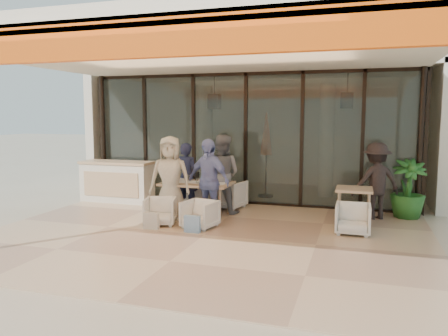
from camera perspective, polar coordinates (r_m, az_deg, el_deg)
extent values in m
plane|color=#C6B293|center=(8.03, -2.62, -8.90)|extent=(70.00, 70.00, 0.00)
cube|color=tan|center=(8.02, -2.62, -8.87)|extent=(8.00, 6.00, 0.01)
cube|color=silver|center=(7.80, -2.76, 15.12)|extent=(8.00, 6.00, 0.20)
cube|color=#F3570C|center=(5.13, -14.54, 16.03)|extent=(8.00, 0.12, 0.45)
cube|color=#F65B14|center=(5.74, -10.80, 16.35)|extent=(8.00, 1.50, 0.06)
cylinder|color=black|center=(12.07, -15.47, 3.89)|extent=(0.12, 0.12, 3.20)
cylinder|color=black|center=(10.23, 24.27, 3.02)|extent=(0.12, 0.12, 3.20)
cube|color=#9EADA3|center=(10.61, 2.86, 3.75)|extent=(8.00, 0.03, 3.20)
cube|color=black|center=(10.81, 2.81, -4.54)|extent=(8.00, 0.10, 0.08)
cube|color=black|center=(10.63, 2.92, 12.17)|extent=(8.00, 0.10, 0.08)
cube|color=black|center=(12.23, -15.64, 3.93)|extent=(0.08, 0.10, 3.20)
cube|color=black|center=(11.58, -10.22, 3.92)|extent=(0.08, 0.10, 3.20)
cube|color=black|center=(11.02, -3.96, 3.86)|extent=(0.08, 0.10, 3.20)
cube|color=black|center=(10.61, 2.86, 3.75)|extent=(0.08, 0.10, 3.20)
cube|color=black|center=(10.35, 10.13, 3.57)|extent=(0.08, 0.10, 3.20)
cube|color=black|center=(10.27, 17.63, 3.33)|extent=(0.08, 0.10, 3.20)
cube|color=black|center=(10.36, 24.85, 3.04)|extent=(0.08, 0.10, 3.20)
cube|color=silver|center=(14.01, 6.45, 4.90)|extent=(9.00, 0.25, 3.40)
cube|color=silver|center=(13.93, -13.13, 4.75)|extent=(0.25, 3.50, 3.40)
cube|color=silver|center=(12.14, 25.68, 3.95)|extent=(0.25, 3.50, 3.40)
cube|color=silver|center=(12.35, 4.99, 12.54)|extent=(9.00, 3.50, 0.25)
cube|color=tan|center=(12.48, 4.83, -3.13)|extent=(8.00, 3.50, 0.02)
cylinder|color=silver|center=(12.61, -2.38, 3.80)|extent=(0.40, 0.40, 3.00)
cylinder|color=silver|center=(11.90, 13.25, 3.44)|extent=(0.40, 0.40, 3.00)
cylinder|color=black|center=(12.11, -1.25, 10.78)|extent=(0.03, 0.03, 0.70)
cube|color=black|center=(12.09, -1.25, 8.65)|extent=(0.30, 0.30, 0.40)
sphere|color=#FFBF72|center=(12.09, -1.25, 8.65)|extent=(0.18, 0.18, 0.18)
cylinder|color=black|center=(11.49, 15.84, 10.73)|extent=(0.03, 0.03, 0.70)
cube|color=black|center=(11.47, 15.77, 8.49)|extent=(0.30, 0.30, 0.40)
sphere|color=#FFBF72|center=(11.47, 15.77, 8.49)|extent=(0.18, 0.18, 0.18)
cylinder|color=black|center=(11.69, 5.47, -3.63)|extent=(0.40, 0.40, 0.05)
cylinder|color=black|center=(11.55, 5.53, 1.25)|extent=(0.04, 0.04, 2.10)
cone|color=#D75A12|center=(11.51, 5.57, 4.47)|extent=(0.32, 0.32, 1.10)
cube|color=silver|center=(11.30, -13.77, -1.86)|extent=(1.80, 0.60, 1.00)
cube|color=tan|center=(11.23, -13.84, 0.71)|extent=(1.85, 0.65, 0.06)
cube|color=tan|center=(11.04, -14.59, -2.09)|extent=(1.50, 0.02, 0.60)
cube|color=tan|center=(9.44, -3.58, -2.03)|extent=(1.50, 0.90, 0.05)
cube|color=white|center=(9.44, -3.58, -1.88)|extent=(1.30, 0.35, 0.01)
cylinder|color=tan|center=(9.45, -7.78, -4.34)|extent=(0.06, 0.06, 0.70)
cylinder|color=tan|center=(9.01, -0.59, -4.85)|extent=(0.06, 0.06, 0.70)
cylinder|color=tan|center=(10.03, -6.23, -3.67)|extent=(0.06, 0.06, 0.70)
cylinder|color=tan|center=(9.61, 0.59, -4.10)|extent=(0.06, 0.06, 0.70)
cylinder|color=white|center=(9.46, -6.45, -1.52)|extent=(0.06, 0.06, 0.11)
cylinder|color=white|center=(9.70, -4.54, -1.29)|extent=(0.06, 0.06, 0.11)
cylinder|color=white|center=(9.32, -3.51, -1.62)|extent=(0.06, 0.06, 0.11)
cylinder|color=white|center=(9.49, -1.50, -1.45)|extent=(0.06, 0.06, 0.11)
cylinder|color=white|center=(9.07, -1.08, -1.84)|extent=(0.06, 0.06, 0.11)
cylinder|color=white|center=(9.68, -6.52, -1.33)|extent=(0.06, 0.06, 0.11)
cylinder|color=#8D3914|center=(9.77, -6.29, -1.10)|extent=(0.07, 0.07, 0.16)
cylinder|color=black|center=(9.72, -3.54, -1.11)|extent=(0.09, 0.09, 0.17)
cylinder|color=black|center=(9.70, -3.55, -0.56)|extent=(0.10, 0.10, 0.01)
cylinder|color=white|center=(9.33, -6.82, -1.95)|extent=(0.22, 0.22, 0.01)
cylinder|color=white|center=(9.00, -1.58, -2.23)|extent=(0.22, 0.22, 0.01)
cylinder|color=white|center=(9.89, -5.35, -1.43)|extent=(0.22, 0.22, 0.01)
cylinder|color=white|center=(9.59, -0.38, -1.67)|extent=(0.22, 0.22, 0.01)
imported|color=white|center=(10.52, -3.86, -3.10)|extent=(0.76, 0.72, 0.72)
imported|color=white|center=(10.25, 0.53, -3.29)|extent=(0.84, 0.81, 0.74)
imported|color=white|center=(8.82, -8.33, -5.46)|extent=(0.73, 0.70, 0.61)
imported|color=white|center=(8.50, -3.19, -5.90)|extent=(0.69, 0.66, 0.61)
imported|color=#191E37|center=(10.00, -4.91, -1.16)|extent=(0.61, 0.43, 1.57)
imported|color=slate|center=(9.70, -0.32, -0.81)|extent=(0.90, 0.73, 1.76)
imported|color=beige|center=(9.16, -7.04, -1.33)|extent=(0.95, 0.71, 1.76)
imported|color=#7781C6|center=(8.86, -2.08, -1.70)|extent=(1.09, 0.73, 1.72)
cube|color=silver|center=(8.50, -9.48, -6.90)|extent=(0.30, 0.10, 0.34)
cube|color=#99BFD8|center=(8.17, -4.17, -7.40)|extent=(0.30, 0.10, 0.34)
cube|color=tan|center=(9.06, 16.65, -2.69)|extent=(0.70, 0.70, 0.05)
cylinder|color=tan|center=(8.86, 14.73, -5.27)|extent=(0.05, 0.05, 0.70)
cylinder|color=tan|center=(8.86, 18.36, -5.41)|extent=(0.05, 0.05, 0.70)
cylinder|color=tan|center=(9.41, 14.89, -4.57)|extent=(0.05, 0.05, 0.70)
cylinder|color=tan|center=(9.41, 18.31, -4.70)|extent=(0.05, 0.05, 0.70)
imported|color=white|center=(8.40, 16.49, -6.22)|extent=(0.62, 0.58, 0.64)
imported|color=black|center=(9.65, 19.24, -1.65)|extent=(1.21, 1.01, 1.63)
imported|color=#1E5919|center=(10.00, 22.91, -2.56)|extent=(0.82, 0.82, 1.27)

